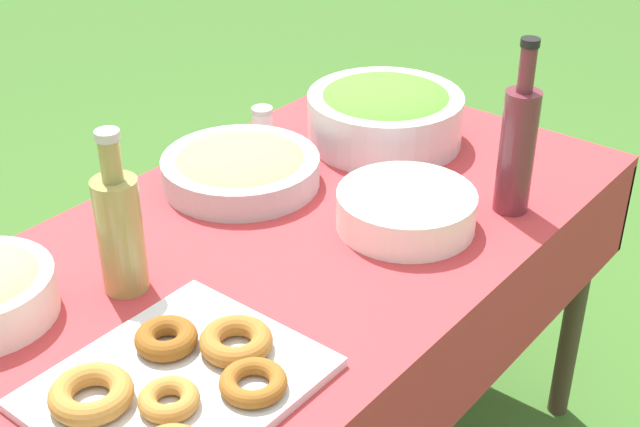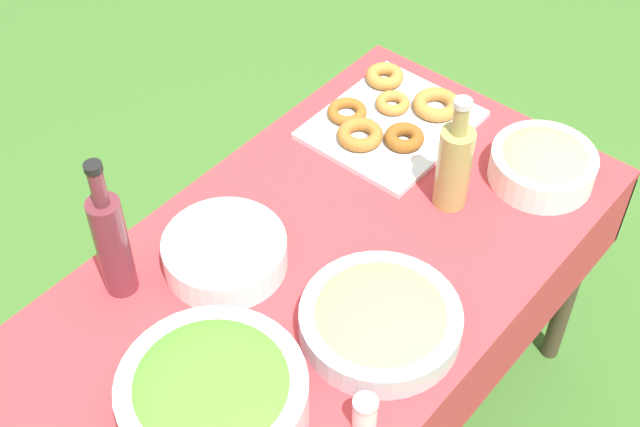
% 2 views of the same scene
% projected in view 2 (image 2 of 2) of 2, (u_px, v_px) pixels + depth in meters
% --- Properties ---
extents(picnic_table, '(1.42, 0.79, 0.74)m').
position_uv_depth(picnic_table, '(324.00, 291.00, 2.00)').
color(picnic_table, '#B73338').
rests_on(picnic_table, ground_plane).
extents(salad_bowl, '(0.35, 0.35, 0.13)m').
position_uv_depth(salad_bowl, '(213.00, 396.00, 1.62)').
color(salad_bowl, silver).
rests_on(salad_bowl, picnic_table).
extents(pasta_bowl, '(0.25, 0.25, 0.10)m').
position_uv_depth(pasta_bowl, '(543.00, 163.00, 2.07)').
color(pasta_bowl, white).
rests_on(pasta_bowl, picnic_table).
extents(donut_platter, '(0.39, 0.35, 0.05)m').
position_uv_depth(donut_platter, '(392.00, 118.00, 2.23)').
color(donut_platter, silver).
rests_on(donut_platter, picnic_table).
extents(plate_stack, '(0.27, 0.27, 0.07)m').
position_uv_depth(plate_stack, '(225.00, 253.00, 1.90)').
color(plate_stack, white).
rests_on(plate_stack, picnic_table).
extents(olive_oil_bottle, '(0.08, 0.08, 0.30)m').
position_uv_depth(olive_oil_bottle, '(454.00, 164.00, 1.97)').
color(olive_oil_bottle, '#998E4C').
rests_on(olive_oil_bottle, picnic_table).
extents(wine_bottle, '(0.07, 0.07, 0.35)m').
position_uv_depth(wine_bottle, '(112.00, 242.00, 1.78)').
color(wine_bottle, maroon).
rests_on(wine_bottle, picnic_table).
extents(bread_bowl, '(0.33, 0.33, 0.08)m').
position_uv_depth(bread_bowl, '(380.00, 319.00, 1.77)').
color(bread_bowl, '#B2B7BC').
rests_on(bread_bowl, picnic_table).
extents(salt_shaker, '(0.05, 0.05, 0.08)m').
position_uv_depth(salt_shaker, '(365.00, 413.00, 1.63)').
color(salt_shaker, white).
rests_on(salt_shaker, picnic_table).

